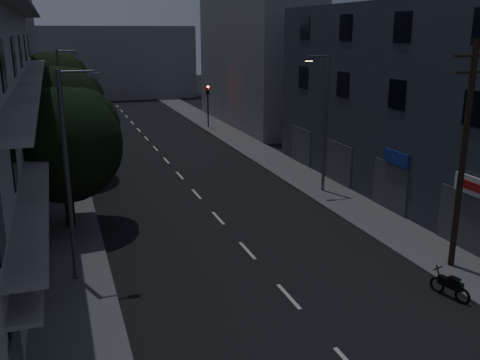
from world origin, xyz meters
TOP-DOWN VIEW (x-y plane):
  - ground at (0.00, 25.00)m, footprint 160.00×160.00m
  - sidewalk_left at (-7.50, 25.00)m, footprint 3.00×90.00m
  - sidewalk_right at (7.50, 25.00)m, footprint 3.00×90.00m
  - lane_markings at (0.00, 31.25)m, footprint 0.15×60.50m
  - building_right at (11.99, 14.00)m, footprint 6.19×28.00m
  - building_far_left at (-12.00, 48.00)m, footprint 6.00×20.00m
  - building_far_right at (12.00, 42.00)m, footprint 6.00×20.00m
  - building_far_end at (0.00, 70.00)m, footprint 24.00×8.00m
  - tree_near at (-7.24, 16.52)m, footprint 5.52×5.52m
  - tree_mid at (-7.29, 25.71)m, footprint 5.85×5.85m
  - tree_far at (-7.65, 36.41)m, footprint 6.21×6.21m
  - traffic_signal_far_right at (6.71, 41.11)m, footprint 0.28×0.37m
  - traffic_signal_far_left at (-6.66, 40.13)m, footprint 0.28×0.37m
  - street_lamp_left_near at (-7.21, 10.32)m, footprint 1.51×0.25m
  - street_lamp_right at (7.16, 17.80)m, footprint 1.51×0.25m
  - street_lamp_left_far at (-6.98, 31.06)m, footprint 1.51×0.25m
  - utility_pole at (7.31, 6.56)m, footprint 1.80×0.24m
  - motorcycle at (5.55, 4.54)m, footprint 0.65×1.66m

SIDE VIEW (x-z plane):
  - ground at x=0.00m, z-range 0.00..0.00m
  - lane_markings at x=0.00m, z-range 0.00..0.01m
  - sidewalk_left at x=-7.50m, z-range 0.00..0.15m
  - sidewalk_right at x=7.50m, z-range 0.00..0.15m
  - motorcycle at x=5.55m, z-range -0.11..0.97m
  - traffic_signal_far_right at x=6.71m, z-range 1.05..5.15m
  - traffic_signal_far_left at x=-6.66m, z-range 1.05..5.15m
  - tree_near at x=-7.24m, z-range 1.00..7.81m
  - street_lamp_left_near at x=-7.21m, z-range 0.60..8.60m
  - street_lamp_right at x=7.16m, z-range 0.60..8.60m
  - street_lamp_left_far at x=-6.98m, z-range 0.60..8.60m
  - tree_mid at x=-7.29m, z-range 1.05..8.25m
  - utility_pole at x=7.31m, z-range 0.37..9.37m
  - tree_far at x=-7.65m, z-range 1.12..8.81m
  - building_far_end at x=0.00m, z-range 0.00..10.00m
  - building_right at x=11.99m, z-range 0.00..11.00m
  - building_far_right at x=12.00m, z-range 0.00..13.00m
  - building_far_left at x=-12.00m, z-range 0.00..16.00m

